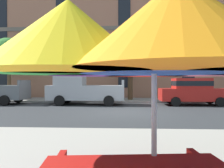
% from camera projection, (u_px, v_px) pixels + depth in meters
% --- Properties ---
extents(ground_plane, '(120.00, 120.00, 0.00)m').
position_uv_depth(ground_plane, '(125.00, 112.00, 11.46)').
color(ground_plane, '#2D3033').
extents(sidewalk_far, '(56.00, 3.60, 0.12)m').
position_uv_depth(sidewalk_far, '(124.00, 100.00, 18.25)').
color(sidewalk_far, gray).
rests_on(sidewalk_far, ground).
extents(apartment_building, '(39.96, 12.08, 12.80)m').
position_uv_depth(apartment_building, '(124.00, 40.00, 26.35)').
color(apartment_building, '#A87056').
rests_on(apartment_building, ground).
extents(pickup_silver, '(5.10, 2.12, 2.20)m').
position_uv_depth(pickup_silver, '(83.00, 89.00, 15.29)').
color(pickup_silver, '#A8AAB2').
rests_on(pickup_silver, ground).
extents(sedan_red, '(4.40, 1.98, 1.78)m').
position_uv_depth(sedan_red, '(193.00, 91.00, 14.90)').
color(sedan_red, '#B21E19').
rests_on(sedan_red, ground).
extents(street_tree_left, '(3.00, 3.00, 5.14)m').
position_uv_depth(street_tree_left, '(10.00, 56.00, 18.54)').
color(street_tree_left, brown).
rests_on(street_tree_left, ground).
extents(street_tree_middle, '(2.30, 2.34, 4.44)m').
position_uv_depth(street_tree_middle, '(129.00, 61.00, 17.96)').
color(street_tree_middle, '#4C3823').
rests_on(street_tree_middle, ground).
extents(patio_umbrella, '(3.41, 3.41, 2.28)m').
position_uv_depth(patio_umbrella, '(154.00, 48.00, 2.43)').
color(patio_umbrella, silver).
rests_on(patio_umbrella, ground).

